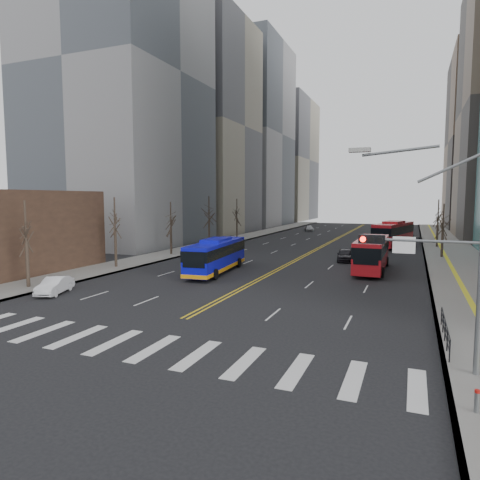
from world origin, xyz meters
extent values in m
plane|color=black|center=(0.00, 0.00, 0.00)|extent=(220.00, 220.00, 0.00)
cube|color=slate|center=(17.50, 45.00, 0.07)|extent=(7.00, 130.00, 0.15)
cube|color=slate|center=(-16.50, 45.00, 0.07)|extent=(5.00, 130.00, 0.15)
cube|color=silver|center=(-8.27, 0.00, 0.01)|extent=(0.70, 4.00, 0.01)
cube|color=silver|center=(-5.91, 0.00, 0.01)|extent=(0.70, 4.00, 0.01)
cube|color=silver|center=(-3.55, 0.00, 0.01)|extent=(0.70, 4.00, 0.01)
cube|color=silver|center=(-1.18, 0.00, 0.01)|extent=(0.70, 4.00, 0.01)
cube|color=silver|center=(1.18, 0.00, 0.01)|extent=(0.70, 4.00, 0.01)
cube|color=silver|center=(3.55, 0.00, 0.01)|extent=(0.70, 4.00, 0.01)
cube|color=silver|center=(5.91, 0.00, 0.01)|extent=(0.70, 4.00, 0.01)
cube|color=silver|center=(8.27, 0.00, 0.01)|extent=(0.70, 4.00, 0.01)
cube|color=silver|center=(10.64, 0.00, 0.01)|extent=(0.70, 4.00, 0.01)
cube|color=silver|center=(13.00, 0.00, 0.01)|extent=(0.70, 4.00, 0.01)
cube|color=gold|center=(-0.20, 55.00, 0.01)|extent=(0.15, 100.00, 0.01)
cube|color=gold|center=(0.20, 55.00, 0.01)|extent=(0.15, 100.00, 0.01)
cube|color=gray|center=(-31.00, 40.00, 26.00)|extent=(22.00, 24.00, 52.00)
cube|color=gray|center=(-31.00, 66.00, 22.00)|extent=(22.00, 22.00, 44.00)
cube|color=gray|center=(-30.00, 93.00, 24.00)|extent=(20.00, 26.00, 48.00)
cube|color=gray|center=(-29.00, 125.00, 20.00)|extent=(18.00, 30.00, 40.00)
cylinder|color=slate|center=(12.95, 2.00, 5.50)|extent=(4.50, 0.12, 0.12)
cube|color=black|center=(11.00, 2.00, 5.50)|extent=(1.10, 0.28, 0.38)
cylinder|color=#FF190C|center=(10.65, 1.84, 5.50)|extent=(0.24, 0.08, 0.24)
cylinder|color=black|center=(11.00, 1.84, 5.50)|extent=(0.24, 0.08, 0.24)
cylinder|color=black|center=(11.35, 1.84, 5.50)|extent=(0.24, 0.08, 0.24)
cube|color=white|center=(12.30, 2.00, 5.30)|extent=(0.90, 0.06, 0.70)
cube|color=#999993|center=(10.40, 2.00, 9.30)|extent=(0.90, 0.35, 0.18)
cube|color=black|center=(14.30, 6.00, 1.15)|extent=(0.04, 6.00, 0.04)
cylinder|color=black|center=(14.30, 3.00, 0.65)|extent=(0.06, 0.06, 1.00)
cylinder|color=black|center=(14.30, 4.50, 0.65)|extent=(0.06, 0.06, 1.00)
cylinder|color=black|center=(14.30, 6.00, 0.65)|extent=(0.06, 0.06, 1.00)
cylinder|color=black|center=(14.30, 7.50, 0.65)|extent=(0.06, 0.06, 1.00)
cylinder|color=black|center=(14.30, 9.00, 0.65)|extent=(0.06, 0.06, 1.00)
cylinder|color=slate|center=(14.80, -1.50, 0.50)|extent=(0.16, 0.16, 0.70)
cylinder|color=#B2140F|center=(14.80, -1.50, 0.88)|extent=(0.17, 0.17, 0.10)
cylinder|color=black|center=(-16.00, 8.00, 1.88)|extent=(0.28, 0.28, 3.75)
cylinder|color=black|center=(-16.00, 19.00, 1.95)|extent=(0.28, 0.28, 3.90)
cylinder|color=black|center=(-16.00, 30.00, 1.80)|extent=(0.28, 0.28, 3.60)
cylinder|color=black|center=(-16.00, 41.00, 2.00)|extent=(0.28, 0.28, 4.00)
cylinder|color=black|center=(-16.00, 52.00, 1.90)|extent=(0.28, 0.28, 3.80)
cylinder|color=black|center=(16.00, 40.00, 1.75)|extent=(0.28, 0.28, 3.50)
cylinder|color=black|center=(16.00, 52.00, 1.88)|extent=(0.28, 0.28, 3.75)
cube|color=#0D0FD1|center=(-5.11, 20.49, 1.70)|extent=(3.47, 11.62, 2.70)
cube|color=black|center=(-5.11, 20.49, 2.24)|extent=(3.53, 11.65, 0.98)
cube|color=#0D0FD1|center=(-5.11, 20.49, 3.15)|extent=(2.28, 4.17, 0.40)
cube|color=#FF9E0D|center=(-5.11, 20.49, 0.55)|extent=(3.53, 11.65, 0.35)
cylinder|color=black|center=(-5.95, 16.73, 0.50)|extent=(0.39, 1.02, 1.00)
cylinder|color=black|center=(-3.58, 16.96, 0.50)|extent=(0.39, 1.02, 1.00)
cylinder|color=black|center=(-6.65, 24.03, 0.50)|extent=(0.39, 1.02, 1.00)
cylinder|color=black|center=(-4.28, 24.25, 0.50)|extent=(0.39, 1.02, 1.00)
cube|color=red|center=(8.91, 27.19, 1.80)|extent=(2.58, 11.19, 2.90)
cube|color=black|center=(8.91, 27.19, 2.37)|extent=(2.64, 11.21, 1.04)
cube|color=red|center=(8.91, 27.19, 3.35)|extent=(2.05, 3.92, 0.40)
cylinder|color=black|center=(7.62, 23.62, 0.50)|extent=(0.30, 1.00, 1.00)
cylinder|color=black|center=(10.16, 23.61, 0.50)|extent=(0.30, 1.00, 1.00)
cylinder|color=black|center=(7.65, 30.77, 0.50)|extent=(0.30, 1.00, 1.00)
cylinder|color=black|center=(10.19, 30.76, 0.50)|extent=(0.30, 1.00, 1.00)
cube|color=red|center=(9.95, 50.88, 1.96)|extent=(5.53, 12.59, 3.22)
cube|color=black|center=(9.95, 50.88, 2.56)|extent=(5.60, 12.62, 1.14)
cube|color=red|center=(9.95, 50.88, 3.67)|extent=(3.16, 4.69, 0.40)
cylinder|color=black|center=(7.69, 47.38, 0.50)|extent=(0.52, 1.04, 1.00)
cylinder|color=black|center=(10.41, 46.74, 0.50)|extent=(0.52, 1.04, 1.00)
cylinder|color=black|center=(9.49, 55.03, 0.50)|extent=(0.52, 1.04, 1.00)
cylinder|color=black|center=(12.21, 54.39, 0.50)|extent=(0.52, 1.04, 1.00)
imported|color=silver|center=(-12.50, 7.31, 0.65)|extent=(2.59, 4.19, 1.30)
imported|color=black|center=(5.45, 32.81, 0.73)|extent=(2.32, 4.50, 1.47)
imported|color=#ADAEB3|center=(-8.73, 76.34, 0.62)|extent=(3.11, 4.58, 1.23)
imported|color=black|center=(12.50, 60.78, 0.59)|extent=(3.36, 4.63, 1.17)
camera|label=1|loc=(12.62, -17.06, 7.25)|focal=32.00mm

